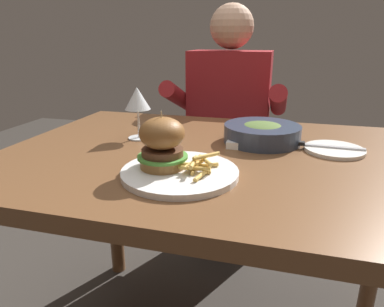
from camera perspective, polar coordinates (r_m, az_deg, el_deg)
dining_table at (r=0.96m, az=4.49°, el=-5.27°), size 1.18×0.83×0.74m
main_plate at (r=0.77m, az=-2.03°, el=-3.18°), size 0.26×0.26×0.01m
burger_sandwich at (r=0.77m, az=-4.99°, el=1.81°), size 0.11×0.11×0.13m
fries_pile at (r=0.75m, az=1.01°, el=-1.91°), size 0.09×0.11×0.04m
wine_glass at (r=1.04m, az=-9.09°, el=8.76°), size 0.08×0.08×0.16m
bread_plate at (r=1.01m, az=22.63°, el=0.60°), size 0.16×0.16×0.01m
table_knife at (r=1.00m, az=19.83°, el=1.34°), size 0.22×0.02×0.01m
butter_dish at (r=0.98m, az=8.41°, el=1.75°), size 0.08×0.07×0.04m
soup_bowl at (r=1.03m, az=11.59°, el=3.41°), size 0.22×0.22×0.06m
diner_person at (r=1.64m, az=5.97°, el=1.98°), size 0.51×0.36×1.18m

